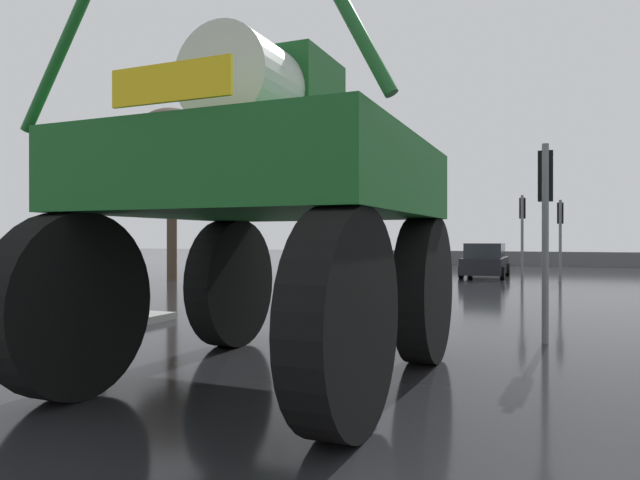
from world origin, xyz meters
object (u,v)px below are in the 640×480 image
object	(u,v)px
streetlight_far_left	(243,184)
traffic_signal_far_right	(522,219)
traffic_signal_near_right	(545,199)
oversize_sprayer	(271,202)
bare_tree_left	(172,143)
traffic_signal_far_left	(560,222)
traffic_signal_near_left	(107,185)
sedan_ahead	(485,261)

from	to	relation	value
streetlight_far_left	traffic_signal_far_right	bearing A→B (deg)	19.29
traffic_signal_near_right	traffic_signal_far_right	xyz separation A→B (m)	(-1.05, 14.36, 0.13)
oversize_sprayer	bare_tree_left	xyz separation A→B (m)	(-11.43, 13.23, 3.51)
traffic_signal_near_right	streetlight_far_left	size ratio (longest dim) A/B	0.47
bare_tree_left	traffic_signal_far_left	bearing A→B (deg)	18.92
traffic_signal_near_left	traffic_signal_near_right	size ratio (longest dim) A/B	1.23
traffic_signal_far_right	streetlight_far_left	world-z (taller)	streetlight_far_left
traffic_signal_near_right	traffic_signal_far_right	bearing A→B (deg)	94.18
traffic_signal_near_right	traffic_signal_near_left	bearing A→B (deg)	-179.93
sedan_ahead	traffic_signal_far_left	distance (m)	3.84
traffic_signal_near_right	traffic_signal_far_right	distance (m)	14.40
streetlight_far_left	oversize_sprayer	bearing A→B (deg)	-58.80
sedan_ahead	traffic_signal_near_right	world-z (taller)	traffic_signal_near_right
sedan_ahead	traffic_signal_near_left	world-z (taller)	traffic_signal_near_left
sedan_ahead	traffic_signal_far_right	distance (m)	2.94
oversize_sprayer	traffic_signal_far_right	bearing A→B (deg)	-6.13
traffic_signal_far_right	bare_tree_left	size ratio (longest dim) A/B	0.49
streetlight_far_left	traffic_signal_far_left	bearing A→B (deg)	17.21
traffic_signal_far_left	oversize_sprayer	bearing A→B (deg)	-100.84
traffic_signal_far_left	traffic_signal_near_right	bearing A→B (deg)	-91.51
streetlight_far_left	bare_tree_left	bearing A→B (deg)	-153.54
sedan_ahead	traffic_signal_far_left	size ratio (longest dim) A/B	1.26
traffic_signal_near_left	traffic_signal_far_right	distance (m)	16.63
bare_tree_left	traffic_signal_near_left	bearing A→B (deg)	-60.92
oversize_sprayer	traffic_signal_near_right	bearing A→B (deg)	-37.78
sedan_ahead	streetlight_far_left	xyz separation A→B (m)	(-9.25, -5.42, 3.29)
traffic_signal_near_right	bare_tree_left	bearing A→B (deg)	147.60
traffic_signal_far_left	bare_tree_left	size ratio (longest dim) A/B	0.46
sedan_ahead	bare_tree_left	world-z (taller)	bare_tree_left
sedan_ahead	traffic_signal_near_left	size ratio (longest dim) A/B	1.01
traffic_signal_far_left	streetlight_far_left	size ratio (longest dim) A/B	0.46
oversize_sprayer	traffic_signal_near_left	xyz separation A→B (m)	(-6.28, 3.98, 0.79)
traffic_signal_far_right	bare_tree_left	distance (m)	14.79
sedan_ahead	streetlight_far_left	distance (m)	11.21
traffic_signal_far_left	traffic_signal_far_right	distance (m)	1.44
traffic_signal_near_left	traffic_signal_far_left	bearing A→B (deg)	55.72
streetlight_far_left	traffic_signal_near_left	bearing A→B (deg)	-76.57
traffic_signal_near_right	traffic_signal_far_left	distance (m)	14.37
bare_tree_left	sedan_ahead	bearing A→B (deg)	29.52
traffic_signal_near_left	bare_tree_left	world-z (taller)	bare_tree_left
traffic_signal_near_right	traffic_signal_far_left	size ratio (longest dim) A/B	1.01
traffic_signal_far_right	streetlight_far_left	bearing A→B (deg)	-160.71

